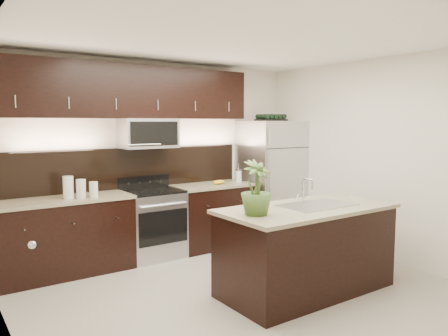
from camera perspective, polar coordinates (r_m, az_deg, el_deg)
name	(u,v)px	position (r m, az deg, el deg)	size (l,w,h in m)	color
ground	(242,292)	(4.97, 2.37, -15.86)	(4.50, 4.50, 0.00)	gray
room_walls	(236,137)	(4.52, 1.62, 4.03)	(4.52, 4.02, 2.71)	beige
counter_run	(139,226)	(6.01, -11.02, -7.39)	(3.51, 0.65, 0.94)	black
upper_fixtures	(134,100)	(6.00, -11.68, 8.63)	(3.49, 0.40, 1.66)	black
island	(306,249)	(4.93, 10.69, -10.34)	(1.96, 0.96, 0.94)	black
sink_faucet	(316,204)	(4.93, 11.95, -4.58)	(0.84, 0.50, 0.28)	silver
refrigerator	(270,179)	(7.07, 6.07, -1.47)	(0.90, 0.81, 1.87)	#B2B2B7
wine_rack	(271,118)	(7.02, 6.16, 6.54)	(0.46, 0.29, 0.11)	black
plant	(256,188)	(4.29, 4.23, -2.59)	(0.30, 0.30, 0.54)	#365120
canisters	(78,188)	(5.55, -18.54, -2.52)	(0.38, 0.21, 0.27)	silver
french_press	(239,176)	(6.68, 1.93, -1.00)	(0.09, 0.09, 0.26)	silver
bananas	(216,182)	(6.41, -1.07, -1.89)	(0.19, 0.15, 0.06)	gold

